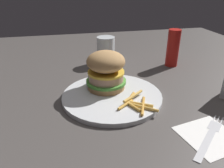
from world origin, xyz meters
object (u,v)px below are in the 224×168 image
Objects in this scene: fries_pile at (136,103)px; fork at (210,135)px; napkin at (210,136)px; drink_glass at (106,51)px; ketchup_bottle at (173,48)px; plate at (112,96)px; sandwich at (106,70)px.

fork is (-0.12, 0.13, -0.01)m from fries_pile.
napkin is 1.10× the size of drink_glass.
drink_glass is (0.01, -0.33, 0.03)m from fries_pile.
drink_glass is 0.24m from ketchup_bottle.
fork is at bearing 74.86° from ketchup_bottle.
plate is at bearing -51.08° from napkin.
sandwich reaches higher than napkin.
napkin is 0.41m from ketchup_bottle.
sandwich is at bearing -63.71° from fries_pile.
fries_pile is at bearing 91.49° from drink_glass.
ketchup_bottle is (-0.22, -0.26, 0.05)m from fries_pile.
fork reaches higher than napkin.
napkin is at bearing 124.93° from sandwich.
napkin is at bearing 41.17° from fork.
ketchup_bottle is at bearing -144.49° from plate.
drink_glass is (-0.04, -0.27, 0.04)m from plate.
sandwich is at bearing -79.79° from plate.
drink_glass is (0.12, -0.47, 0.04)m from napkin.
fork is at bearing -138.83° from napkin.
fries_pile is 0.34m from drink_glass.
napkin is 0.78× the size of fork.
ketchup_bottle is at bearing -105.26° from napkin.
napkin is at bearing 128.92° from plate.
fork is (-0.17, 0.24, -0.06)m from sandwich.
fries_pile is 0.98× the size of napkin.
sandwich is 0.31m from ketchup_bottle.
ketchup_bottle is at bearing -105.14° from fork.
sandwich is 0.13m from fries_pile.
sandwich is at bearing 78.92° from drink_glass.
drink_glass is at bearing -97.81° from plate.
sandwich is at bearing -54.76° from fork.
sandwich is 0.79× the size of fork.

